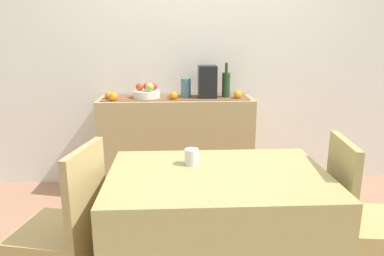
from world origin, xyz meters
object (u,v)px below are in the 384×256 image
Objects in this scene: sideboard_console at (176,145)px; fruit_bowl at (146,94)px; coffee_maker at (207,82)px; dining_table at (217,237)px; chair_by_corner at (364,249)px; wine_bottle at (226,84)px; ceramic_vase at (186,88)px; coffee_cup at (192,157)px.

sideboard_console is 5.82× the size of fruit_bowl.
coffee_maker is 1.61m from dining_table.
wine_bottle is at bearing 111.96° from chair_by_corner.
dining_table is (0.21, -1.46, -0.07)m from sideboard_console.
dining_table is (0.12, -1.46, -0.60)m from ceramic_vase.
fruit_bowl is 0.21× the size of dining_table.
wine_bottle is at bearing 80.53° from dining_table.
fruit_bowl reaches higher than chair_by_corner.
sideboard_console is at bearing 180.00° from ceramic_vase.
sideboard_console is at bearing 93.26° from coffee_cup.
wine_bottle is at bearing 0.00° from coffee_maker.
sideboard_console is at bearing -180.00° from wine_bottle.
sideboard_console is at bearing 180.00° from coffee_maker.
coffee_cup is at bearing -86.74° from sideboard_console.
chair_by_corner is at bearing 0.13° from dining_table.
chair_by_corner is (1.04, -1.46, -0.18)m from sideboard_console.
dining_table is 12.84× the size of coffee_cup.
chair_by_corner is (0.83, 0.00, -0.10)m from dining_table.
wine_bottle is (0.71, 0.00, 0.08)m from fruit_bowl.
dining_table is 0.46m from coffee_cup.
coffee_cup is (0.34, -1.33, -0.14)m from fruit_bowl.
fruit_bowl is 1.63m from dining_table.
fruit_bowl is 0.82× the size of coffee_maker.
sideboard_console is 0.72m from wine_bottle.
ceramic_vase is 0.19× the size of chair_by_corner.
ceramic_vase is at bearing -180.00° from wine_bottle.
chair_by_corner is at bearing -54.56° from sideboard_console.
wine_bottle is 0.17m from coffee_maker.
sideboard_console is 1.48m from dining_table.
sideboard_console is 7.88× the size of ceramic_vase.
chair_by_corner is (0.59, -1.46, -0.74)m from wine_bottle.
coffee_maker is at bearing 0.00° from sideboard_console.
sideboard_console reaches higher than dining_table.
coffee_maker reaches higher than ceramic_vase.
coffee_cup is (-0.13, 0.14, 0.41)m from dining_table.
ceramic_vase is (0.35, 0.00, 0.05)m from fruit_bowl.
chair_by_corner is at bearing -68.04° from wine_bottle.
chair_by_corner is (0.76, -1.46, -0.76)m from coffee_maker.
fruit_bowl is at bearing 104.26° from coffee_cup.
fruit_bowl reaches higher than dining_table.
fruit_bowl is 1.35× the size of ceramic_vase.
coffee_cup is at bearing -105.78° from wine_bottle.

